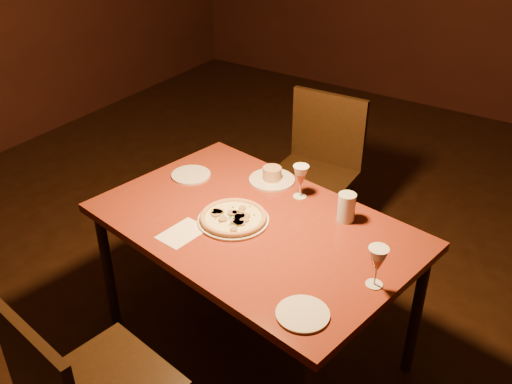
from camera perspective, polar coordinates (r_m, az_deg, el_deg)
The scene contains 12 objects.
floor at distance 2.78m, azimuth 2.16°, elevation -17.20°, with size 7.00×7.00×0.00m, color black.
dining_table at distance 2.45m, azimuth -0.15°, elevation -4.30°, with size 1.47×1.08×0.72m.
chair_far at distance 3.26m, azimuth 6.06°, elevation 2.44°, with size 0.46×0.46×0.92m.
pizza_plate at distance 2.41m, azimuth -2.28°, elevation -2.58°, with size 0.30×0.30×0.03m.
ramekin_saucer at distance 2.70m, azimuth 1.61°, elevation 1.56°, with size 0.22×0.22×0.07m.
wine_glass_far at distance 2.55m, azimuth 4.47°, elevation 1.04°, with size 0.07×0.07×0.16m, color #A15943, non-canonical shape.
wine_glass_right at distance 2.08m, azimuth 11.96°, elevation -7.33°, with size 0.07×0.07×0.16m, color #A15943, non-canonical shape.
water_tumbler at distance 2.42m, azimuth 9.03°, elevation -1.52°, with size 0.08×0.08×0.13m, color #AEB8BE.
side_plate_left at distance 2.77m, azimuth -6.52°, elevation 1.71°, with size 0.19×0.19×0.01m, color silver.
side_plate_near at distance 1.98m, azimuth 4.69°, elevation -12.06°, with size 0.18×0.18×0.01m, color silver.
menu_card at distance 2.37m, azimuth -7.37°, elevation -4.09°, with size 0.13×0.19×0.00m, color silver.
pendant_light at distance 2.04m, azimuth -0.18°, elevation 18.52°, with size 0.12×0.12×0.12m, color #F79B45.
Camera 1 is at (0.93, -1.60, 2.07)m, focal length 40.00 mm.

